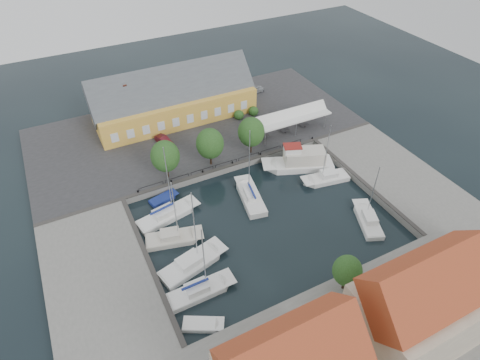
% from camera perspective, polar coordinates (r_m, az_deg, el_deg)
% --- Properties ---
extents(ground, '(140.00, 140.00, 0.00)m').
position_cam_1_polar(ground, '(55.73, 2.80, -4.72)').
color(ground, black).
rests_on(ground, ground).
extents(north_quay, '(56.00, 26.00, 1.00)m').
position_cam_1_polar(north_quay, '(71.86, -6.19, 7.17)').
color(north_quay, '#2D2D30').
rests_on(north_quay, ground).
extents(west_quay, '(12.00, 24.00, 1.00)m').
position_cam_1_polar(west_quay, '(50.24, -19.12, -13.51)').
color(west_quay, slate).
rests_on(west_quay, ground).
extents(east_quay, '(12.00, 24.00, 1.00)m').
position_cam_1_polar(east_quay, '(65.67, 20.73, 0.91)').
color(east_quay, slate).
rests_on(east_quay, ground).
extents(south_bank, '(56.00, 14.00, 1.00)m').
position_cam_1_polar(south_bank, '(45.56, 16.67, -20.86)').
color(south_bank, slate).
rests_on(south_bank, ground).
extents(quay_edge_fittings, '(56.00, 24.72, 0.40)m').
position_cam_1_polar(quay_edge_fittings, '(58.06, 0.58, -1.03)').
color(quay_edge_fittings, '#383533').
rests_on(quay_edge_fittings, north_quay).
extents(warehouse, '(28.56, 14.00, 9.55)m').
position_cam_1_polar(warehouse, '(73.60, -9.91, 11.20)').
color(warehouse, gold).
rests_on(warehouse, north_quay).
extents(tent_canopy, '(14.00, 4.00, 2.83)m').
position_cam_1_polar(tent_canopy, '(69.24, 7.25, 8.81)').
color(tent_canopy, white).
rests_on(tent_canopy, north_quay).
extents(quay_trees, '(18.20, 4.20, 6.30)m').
position_cam_1_polar(quay_trees, '(60.27, -4.30, 5.18)').
color(quay_trees, black).
rests_on(quay_trees, north_quay).
extents(car_silver, '(4.89, 2.73, 1.57)m').
position_cam_1_polar(car_silver, '(81.67, 1.94, 12.71)').
color(car_silver, '#B2B5BA').
rests_on(car_silver, north_quay).
extents(car_red, '(2.44, 4.24, 1.32)m').
position_cam_1_polar(car_red, '(67.55, -10.72, 5.48)').
color(car_red, '#57141B').
rests_on(car_red, north_quay).
extents(center_sailboat, '(4.05, 8.79, 11.79)m').
position_cam_1_polar(center_sailboat, '(57.45, 1.51, -2.51)').
color(center_sailboat, white).
rests_on(center_sailboat, ground).
extents(trawler, '(11.50, 7.15, 5.00)m').
position_cam_1_polar(trawler, '(63.49, 8.58, 2.53)').
color(trawler, white).
rests_on(trawler, ground).
extents(east_boat_a, '(7.62, 3.61, 10.56)m').
position_cam_1_polar(east_boat_a, '(62.12, 12.15, 0.15)').
color(east_boat_a, white).
rests_on(east_boat_a, ground).
extents(east_boat_c, '(4.91, 7.54, 9.53)m').
position_cam_1_polar(east_boat_c, '(56.91, 17.68, -5.55)').
color(east_boat_c, white).
rests_on(east_boat_c, ground).
extents(west_boat_a, '(9.29, 4.26, 11.90)m').
position_cam_1_polar(west_boat_a, '(55.79, -10.31, -5.03)').
color(west_boat_a, white).
rests_on(west_boat_a, ground).
extents(west_boat_b, '(7.72, 4.24, 10.26)m').
position_cam_1_polar(west_boat_b, '(52.73, -9.49, -8.28)').
color(west_boat_b, beige).
rests_on(west_boat_b, ground).
extents(west_boat_c, '(9.18, 4.91, 11.90)m').
position_cam_1_polar(west_boat_c, '(49.78, -6.83, -11.80)').
color(west_boat_c, white).
rests_on(west_boat_c, ground).
extents(west_boat_d, '(8.05, 2.54, 10.74)m').
position_cam_1_polar(west_boat_d, '(47.36, -5.71, -15.50)').
color(west_boat_d, white).
rests_on(west_boat_d, ground).
extents(launch_sw, '(4.64, 3.54, 0.98)m').
position_cam_1_polar(launch_sw, '(45.28, -5.35, -19.90)').
color(launch_sw, white).
rests_on(launch_sw, ground).
extents(launch_nw, '(4.49, 2.67, 0.88)m').
position_cam_1_polar(launch_nw, '(58.58, -10.83, -2.73)').
color(launch_nw, navy).
rests_on(launch_nw, ground).
extents(townhouses, '(36.30, 8.50, 12.00)m').
position_cam_1_polar(townhouses, '(41.49, 22.26, -18.06)').
color(townhouses, beige).
rests_on(townhouses, south_bank).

